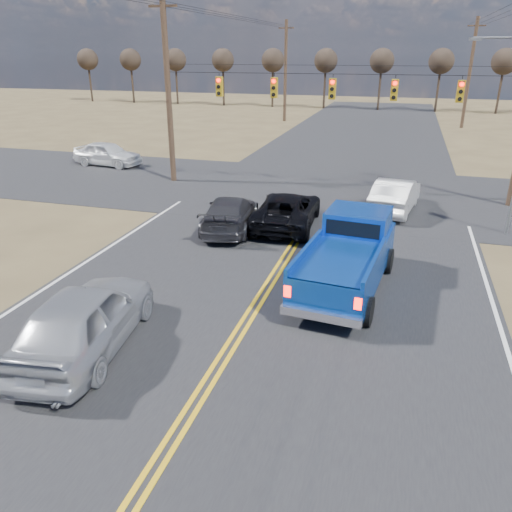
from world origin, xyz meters
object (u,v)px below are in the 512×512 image
(pickup_truck, at_px, (348,256))
(black_suv, at_px, (287,210))
(dgrey_car_queue, at_px, (230,213))
(silver_suv, at_px, (85,318))
(cross_car_west, at_px, (107,154))
(white_car_queue, at_px, (395,195))

(pickup_truck, height_order, black_suv, pickup_truck)
(pickup_truck, height_order, dgrey_car_queue, pickup_truck)
(silver_suv, distance_m, dgrey_car_queue, 9.78)
(dgrey_car_queue, height_order, cross_car_west, cross_car_west)
(pickup_truck, height_order, silver_suv, pickup_truck)
(pickup_truck, distance_m, cross_car_west, 22.42)
(silver_suv, relative_size, black_suv, 0.98)
(white_car_queue, relative_size, cross_car_west, 1.04)
(black_suv, xyz_separation_m, white_car_queue, (4.39, 3.58, 0.05))
(black_suv, bearing_deg, dgrey_car_queue, 22.77)
(pickup_truck, xyz_separation_m, silver_suv, (-5.87, -5.43, -0.20))
(white_car_queue, xyz_separation_m, dgrey_car_queue, (-6.61, -4.65, -0.08))
(pickup_truck, bearing_deg, white_car_queue, 88.21)
(black_suv, relative_size, cross_car_west, 1.15)
(white_car_queue, height_order, dgrey_car_queue, white_car_queue)
(pickup_truck, relative_size, black_suv, 1.16)
(cross_car_west, bearing_deg, black_suv, -115.11)
(silver_suv, bearing_deg, pickup_truck, -145.11)
(pickup_truck, bearing_deg, cross_car_west, 146.55)
(dgrey_car_queue, bearing_deg, white_car_queue, -153.78)
(pickup_truck, xyz_separation_m, black_suv, (-3.21, 5.41, -0.35))
(black_suv, distance_m, dgrey_car_queue, 2.47)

